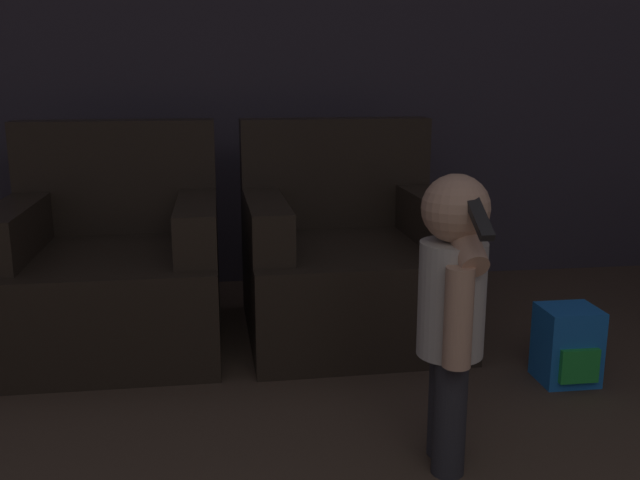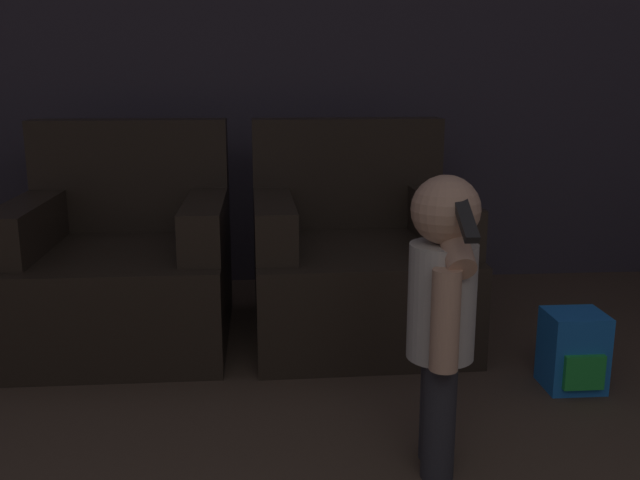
{
  "view_description": "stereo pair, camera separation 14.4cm",
  "coord_description": "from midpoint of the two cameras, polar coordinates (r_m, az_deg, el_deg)",
  "views": [
    {
      "loc": [
        -0.28,
        0.7,
        1.11
      ],
      "look_at": [
        0.04,
        3.06,
        0.55
      ],
      "focal_mm": 40.0,
      "sensor_mm": 36.0,
      "label": 1
    },
    {
      "loc": [
        -0.14,
        0.69,
        1.11
      ],
      "look_at": [
        0.04,
        3.06,
        0.55
      ],
      "focal_mm": 40.0,
      "sensor_mm": 36.0,
      "label": 2
    }
  ],
  "objects": [
    {
      "name": "person_toddler",
      "position": [
        1.99,
        11.84,
        -4.9
      ],
      "size": [
        0.19,
        0.33,
        0.85
      ],
      "rotation": [
        0.0,
        0.0,
        -1.73
      ],
      "color": "#28282D",
      "rests_on": "ground_plane"
    },
    {
      "name": "toy_backpack",
      "position": [
        2.76,
        21.05,
        -8.3
      ],
      "size": [
        0.2,
        0.2,
        0.28
      ],
      "color": "blue",
      "rests_on": "ground_plane"
    },
    {
      "name": "armchair_right",
      "position": [
        3.1,
        4.19,
        -1.78
      ],
      "size": [
        0.89,
        0.91,
        0.91
      ],
      "rotation": [
        0.0,
        0.0,
        0.02
      ],
      "color": "black",
      "rests_on": "ground_plane"
    },
    {
      "name": "armchair_left",
      "position": [
        3.12,
        -14.16,
        -2.09
      ],
      "size": [
        0.88,
        0.89,
        0.91
      ],
      "rotation": [
        0.0,
        0.0,
        0.01
      ],
      "color": "black",
      "rests_on": "ground_plane"
    },
    {
      "name": "wall_back",
      "position": [
        3.82,
        -1.2,
        16.04
      ],
      "size": [
        8.4,
        0.05,
        2.6
      ],
      "color": "#3D3842",
      "rests_on": "ground_plane"
    }
  ]
}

